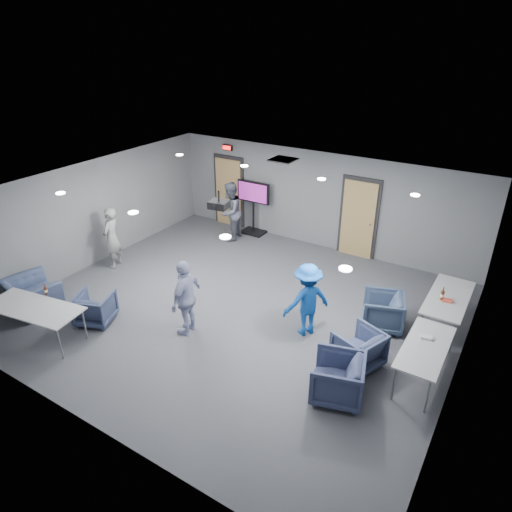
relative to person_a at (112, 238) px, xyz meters
The scene contains 29 objects.
floor 3.98m from the person_a, ahead, with size 9.00×9.00×0.00m, color #36383D.
ceiling 4.33m from the person_a, ahead, with size 9.00×9.00×0.00m, color white.
wall_back 5.61m from the person_a, 45.74° to the left, with size 9.00×0.02×2.70m, color slate.
wall_front 5.61m from the person_a, 45.71° to the right, with size 9.00×0.02×2.70m, color slate.
wall_left 0.81m from the person_a, behind, with size 0.02×8.00×2.70m, color slate.
wall_right 8.42m from the person_a, ahead, with size 0.02×8.00×2.70m, color slate.
door_left 4.07m from the person_a, 77.18° to the left, with size 1.06×0.17×2.24m.
door_right 6.46m from the person_a, 37.80° to the left, with size 1.06×0.17×2.24m.
exit_sign 4.36m from the person_a, 77.12° to the left, with size 0.32×0.08×0.16m.
hvac_diffuser 4.79m from the person_a, 39.49° to the left, with size 0.60×0.60×0.03m, color black.
downlights 4.33m from the person_a, ahead, with size 6.18×3.78×0.02m.
person_a is the anchor object (origin of this frame).
person_b 3.40m from the person_a, 61.95° to the left, with size 0.84×0.66×1.74m, color #565A68.
person_c 3.69m from the person_a, 19.56° to the right, with size 0.95×0.40×1.62m, color #9FA7CD.
person_d 5.54m from the person_a, ahead, with size 1.01×0.58×1.56m, color #184CA0.
chair_right_a 6.89m from the person_a, ahead, with size 0.80×0.83×0.75m, color #34425A.
chair_right_b 6.83m from the person_a, ahead, with size 0.77×0.79×0.72m, color #3C4667.
chair_right_c 6.95m from the person_a, 11.44° to the right, with size 0.84×0.86×0.78m, color #343C5A.
chair_front_a 2.60m from the person_a, 51.48° to the right, with size 0.72×0.74×0.68m, color #353F5C.
chair_front_b 2.44m from the person_a, 88.64° to the right, with size 1.11×0.97×0.72m, color #3D4A6B.
table_right_a 8.08m from the person_a, 12.21° to the left, with size 0.76×1.83×0.73m.
table_right_b 7.90m from the person_a, ahead, with size 0.70×1.68×0.73m.
table_front_left 3.19m from the person_a, 70.30° to the right, with size 2.08×1.12×0.73m.
bottle_front 2.70m from the person_a, 70.99° to the right, with size 0.06×0.06×0.25m.
bottle_right 7.94m from the person_a, 10.97° to the left, with size 0.07×0.07×0.28m.
snack_box 8.05m from the person_a, 10.75° to the left, with size 0.19×0.13×0.04m, color #CB4632.
wrapper 7.85m from the person_a, ahead, with size 0.20×0.13×0.04m, color silver.
tv_stand 4.21m from the person_a, 62.85° to the left, with size 1.06×0.50×1.62m.
projector 3.83m from the person_a, ahead, with size 0.42×0.39×0.37m.
Camera 1 is at (4.85, -7.08, 5.61)m, focal length 32.00 mm.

